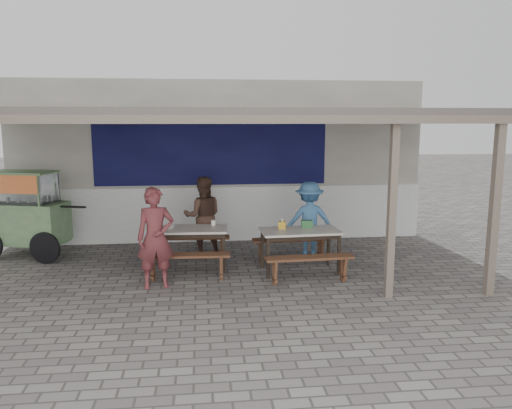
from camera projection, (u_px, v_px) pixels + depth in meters
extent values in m
plane|color=slate|center=(230.00, 283.00, 8.19)|extent=(60.00, 60.00, 0.00)
cube|color=beige|center=(220.00, 160.00, 11.43)|extent=(9.00, 1.20, 3.50)
cube|color=white|center=(221.00, 214.00, 11.00)|extent=(9.00, 0.10, 1.20)
cube|color=#11124F|center=(211.00, 148.00, 10.76)|extent=(5.00, 0.03, 1.60)
cube|color=#584F4C|center=(225.00, 114.00, 8.72)|extent=(9.00, 4.20, 0.12)
cube|color=#7C6B5E|center=(233.00, 119.00, 6.72)|extent=(9.00, 0.12, 0.12)
cube|color=#7C6B5E|center=(495.00, 208.00, 7.42)|extent=(0.12, 0.12, 2.70)
cube|color=#7C6B5E|center=(392.00, 209.00, 7.35)|extent=(0.11, 0.11, 2.70)
cube|color=silver|center=(189.00, 229.00, 8.84)|extent=(1.37, 0.76, 0.04)
cube|color=black|center=(189.00, 233.00, 8.85)|extent=(1.26, 0.66, 0.06)
cube|color=black|center=(153.00, 255.00, 8.58)|extent=(0.05, 0.05, 0.71)
cube|color=black|center=(224.00, 253.00, 8.65)|extent=(0.05, 0.05, 0.71)
cube|color=black|center=(158.00, 246.00, 9.15)|extent=(0.05, 0.05, 0.71)
cube|color=black|center=(224.00, 245.00, 9.22)|extent=(0.05, 0.05, 0.71)
cube|color=brown|center=(187.00, 255.00, 8.26)|extent=(1.44, 0.35, 0.04)
cube|color=brown|center=(153.00, 269.00, 8.26)|extent=(0.06, 0.28, 0.41)
cube|color=brown|center=(221.00, 268.00, 8.33)|extent=(0.06, 0.28, 0.41)
cube|color=brown|center=(192.00, 237.00, 9.52)|extent=(1.44, 0.35, 0.04)
cube|color=brown|center=(162.00, 249.00, 9.52)|extent=(0.06, 0.28, 0.41)
cube|color=brown|center=(222.00, 248.00, 9.59)|extent=(0.06, 0.28, 0.41)
cube|color=silver|center=(300.00, 231.00, 8.70)|extent=(1.39, 0.78, 0.04)
cube|color=black|center=(300.00, 234.00, 8.71)|extent=(1.29, 0.68, 0.06)
cube|color=black|center=(268.00, 258.00, 8.37)|extent=(0.05, 0.05, 0.71)
cube|color=black|center=(339.00, 255.00, 8.57)|extent=(0.05, 0.05, 0.71)
cube|color=black|center=(262.00, 249.00, 8.95)|extent=(0.05, 0.05, 0.71)
cube|color=black|center=(328.00, 246.00, 9.15)|extent=(0.05, 0.05, 0.71)
cube|color=brown|center=(310.00, 258.00, 8.12)|extent=(1.47, 0.35, 0.04)
cube|color=brown|center=(275.00, 273.00, 8.06)|extent=(0.06, 0.28, 0.41)
cube|color=brown|center=(343.00, 269.00, 8.24)|extent=(0.06, 0.28, 0.41)
cube|color=brown|center=(291.00, 239.00, 9.38)|extent=(1.47, 0.35, 0.04)
cube|color=brown|center=(261.00, 252.00, 9.32)|extent=(0.06, 0.28, 0.41)
cube|color=brown|center=(321.00, 250.00, 9.51)|extent=(0.06, 0.28, 0.41)
cube|color=#759463|center=(28.00, 222.00, 9.68)|extent=(1.59, 1.12, 0.75)
cube|color=#759463|center=(29.00, 242.00, 9.74)|extent=(1.53, 1.06, 0.05)
cylinder|color=black|center=(45.00, 248.00, 9.25)|extent=(0.59, 0.22, 0.60)
cube|color=silver|center=(23.00, 188.00, 9.57)|extent=(1.31, 0.94, 0.59)
cube|color=#759463|center=(21.00, 172.00, 9.53)|extent=(1.36, 0.99, 0.04)
cube|color=#F24239|center=(11.00, 184.00, 9.22)|extent=(1.03, 0.31, 0.34)
cylinder|color=black|center=(67.00, 207.00, 9.48)|extent=(0.73, 0.25, 0.04)
imported|color=brown|center=(156.00, 238.00, 7.86)|extent=(0.64, 0.48, 1.61)
imported|color=#4C3428|center=(203.00, 216.00, 9.78)|extent=(0.76, 0.60, 1.56)
imported|color=teal|center=(309.00, 220.00, 9.62)|extent=(0.97, 0.56, 1.48)
cube|color=gold|center=(282.00, 225.00, 8.82)|extent=(0.15, 0.15, 0.12)
cube|color=#2E6735|center=(307.00, 224.00, 8.88)|extent=(0.21, 0.15, 0.13)
cylinder|color=white|center=(213.00, 223.00, 9.09)|extent=(0.08, 0.08, 0.09)
imported|color=silver|center=(170.00, 227.00, 8.83)|extent=(0.22, 0.22, 0.04)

